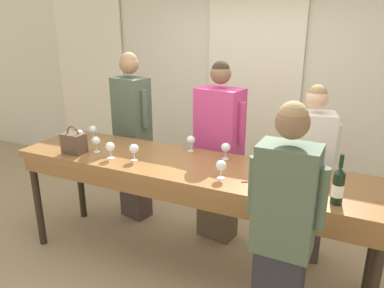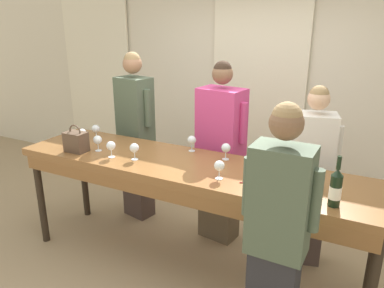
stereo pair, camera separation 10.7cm
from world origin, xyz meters
The scene contains 24 objects.
ground_plane centered at (0.00, 0.00, 0.00)m, with size 18.00×18.00×0.00m, color tan.
wall_back centered at (0.00, 1.92, 1.40)m, with size 12.00×0.06×2.80m.
curtain_panel_left centered at (-2.54, 1.86, 1.34)m, with size 1.18×0.03×2.69m.
curtain_panel_center centered at (0.00, 1.86, 1.34)m, with size 1.18×0.03×2.69m.
tasting_bar centered at (0.00, -0.02, 0.94)m, with size 3.17×0.77×1.03m.
wine_bottle centered at (1.21, -0.23, 1.16)m, with size 0.08×0.08×0.35m.
handbag centered at (-1.06, -0.20, 1.12)m, with size 0.20×0.14×0.26m.
wine_glass_front_left centered at (1.05, 0.02, 1.13)m, with size 0.08×0.08×0.15m.
wine_glass_front_mid centered at (-1.17, 0.00, 1.13)m, with size 0.08×0.08×0.15m.
wine_glass_front_right centered at (-0.67, -0.18, 1.13)m, with size 0.08×0.08×0.15m.
wine_glass_center_left centered at (0.90, 0.24, 1.13)m, with size 0.08×0.08×0.15m.
wine_glass_center_mid centered at (1.08, -0.10, 1.13)m, with size 0.08×0.08×0.15m.
wine_glass_center_right centered at (-0.11, 0.29, 1.13)m, with size 0.08×0.08×0.15m.
wine_glass_back_left centered at (-1.15, 0.17, 1.13)m, with size 0.08×0.08×0.15m.
wine_glass_back_mid centered at (-0.89, -0.10, 1.13)m, with size 0.08×0.08×0.15m.
wine_glass_back_right centered at (0.36, -0.18, 1.13)m, with size 0.08×0.08×0.15m.
wine_glass_near_host centered at (0.25, 0.23, 1.13)m, with size 0.08×0.08×0.15m.
wine_glass_by_bottle centered at (-0.45, -0.13, 1.13)m, with size 0.08×0.08×0.15m.
wine_glass_by_handbag centered at (0.96, -0.03, 1.13)m, with size 0.08×0.08×0.15m.
pen centered at (0.60, -0.15, 1.03)m, with size 0.14×0.08×0.01m.
guest_olive_jacket centered at (-0.97, 0.60, 0.97)m, with size 0.48×0.33×1.88m.
guest_pink_top centered at (0.05, 0.60, 0.93)m, with size 0.55×0.34×1.83m.
guest_cream_sweater centered at (0.92, 0.60, 0.86)m, with size 0.47×0.34×1.68m.
host_pouring centered at (0.95, -0.65, 0.92)m, with size 0.46×0.24×1.78m.
Camera 2 is at (1.39, -2.62, 2.20)m, focal length 35.00 mm.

